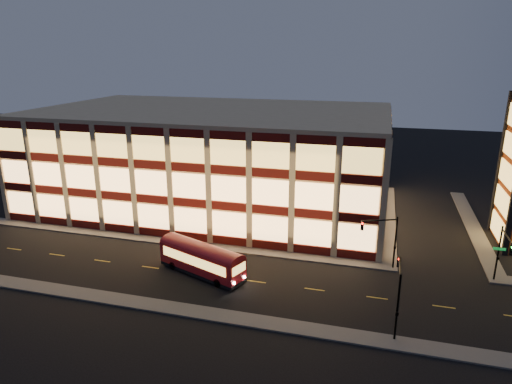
% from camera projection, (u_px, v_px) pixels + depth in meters
% --- Properties ---
extents(ground, '(200.00, 200.00, 0.00)m').
position_uv_depth(ground, '(189.00, 248.00, 54.75)').
color(ground, black).
rests_on(ground, ground).
extents(sidewalk_office_south, '(54.00, 2.00, 0.15)m').
position_uv_depth(sidewalk_office_south, '(170.00, 241.00, 56.42)').
color(sidewalk_office_south, '#514F4C').
rests_on(sidewalk_office_south, ground).
extents(sidewalk_office_east, '(2.00, 30.00, 0.15)m').
position_uv_depth(sidewalk_office_east, '(388.00, 217.00, 64.50)').
color(sidewalk_office_east, '#514F4C').
rests_on(sidewalk_office_east, ground).
extents(sidewalk_tower_west, '(2.00, 30.00, 0.15)m').
position_uv_depth(sidewalk_tower_west, '(472.00, 225.00, 61.69)').
color(sidewalk_tower_west, '#514F4C').
rests_on(sidewalk_tower_west, ground).
extents(sidewalk_near, '(100.00, 2.00, 0.15)m').
position_uv_depth(sidewalk_near, '(134.00, 302.00, 42.77)').
color(sidewalk_near, '#514F4C').
rests_on(sidewalk_near, ground).
extents(office_building, '(50.45, 30.45, 14.50)m').
position_uv_depth(office_building, '(214.00, 157.00, 68.91)').
color(office_building, tan).
rests_on(office_building, ground).
extents(traffic_signal_far, '(3.79, 1.87, 6.00)m').
position_uv_depth(traffic_signal_far, '(383.00, 234.00, 48.08)').
color(traffic_signal_far, black).
rests_on(traffic_signal_far, ground).
extents(traffic_signal_right, '(1.20, 4.37, 6.00)m').
position_uv_depth(traffic_signal_right, '(503.00, 249.00, 44.41)').
color(traffic_signal_right, black).
rests_on(traffic_signal_right, ground).
extents(traffic_signal_near, '(0.32, 4.45, 6.00)m').
position_uv_depth(traffic_signal_near, '(398.00, 287.00, 37.38)').
color(traffic_signal_near, black).
rests_on(traffic_signal_near, ground).
extents(trolley_bus, '(10.26, 6.01, 3.40)m').
position_uv_depth(trolley_bus, '(202.00, 258.00, 47.76)').
color(trolley_bus, maroon).
rests_on(trolley_bus, ground).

